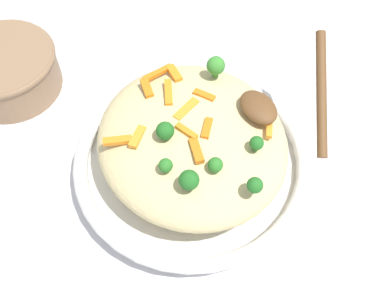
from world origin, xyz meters
TOP-DOWN VIEW (x-y plane):
  - ground_plane at (0.00, 0.00)m, footprint 2.40×2.40m
  - serving_bowl at (0.00, 0.00)m, footprint 0.32×0.32m
  - pasta_mound at (0.00, 0.00)m, footprint 0.25×0.24m
  - carrot_piece_0 at (0.06, 0.00)m, footprint 0.04×0.03m
  - carrot_piece_1 at (-0.01, 0.01)m, footprint 0.03×0.02m
  - carrot_piece_2 at (-0.05, -0.08)m, footprint 0.03×0.03m
  - carrot_piece_3 at (0.08, -0.02)m, footprint 0.03×0.01m
  - carrot_piece_4 at (-0.02, -0.01)m, footprint 0.03×0.03m
  - carrot_piece_5 at (0.02, 0.06)m, footprint 0.03×0.03m
  - carrot_piece_6 at (-0.04, 0.02)m, footprint 0.03×0.02m
  - carrot_piece_7 at (0.03, -0.04)m, footprint 0.03×0.02m
  - carrot_piece_8 at (0.03, 0.09)m, footprint 0.02×0.03m
  - carrot_piece_9 at (0.08, 0.02)m, footprint 0.03×0.02m
  - carrot_piece_10 at (0.10, -0.01)m, footprint 0.01×0.04m
  - carrot_piece_11 at (0.02, -0.01)m, footprint 0.02×0.04m
  - broccoli_floret_0 at (-0.07, -0.05)m, footprint 0.02×0.02m
  - broccoli_floret_1 at (-0.11, -0.01)m, footprint 0.02×0.02m
  - broccoli_floret_2 at (-0.07, 0.01)m, footprint 0.02×0.02m
  - broccoli_floret_3 at (-0.07, 0.05)m, footprint 0.02×0.02m
  - broccoli_floret_4 at (-0.04, 0.06)m, footprint 0.02×0.02m
  - broccoli_floret_5 at (0.00, 0.04)m, footprint 0.02×0.02m
  - broccoli_floret_6 at (0.05, -0.07)m, footprint 0.02×0.02m
  - serving_spoon at (-0.04, -0.10)m, footprint 0.13×0.12m
  - companion_bowl at (0.28, 0.16)m, footprint 0.16×0.16m

SIDE VIEW (x-z plane):
  - ground_plane at x=0.00m, z-range 0.00..0.00m
  - serving_bowl at x=0.00m, z-range 0.00..0.05m
  - companion_bowl at x=0.28m, z-range 0.00..0.07m
  - pasta_mound at x=0.00m, z-range 0.04..0.11m
  - carrot_piece_10 at x=0.10m, z-range 0.11..0.11m
  - carrot_piece_8 at x=0.03m, z-range 0.11..0.11m
  - carrot_piece_3 at x=0.08m, z-range 0.11..0.11m
  - carrot_piece_2 at x=-0.05m, z-range 0.11..0.11m
  - carrot_piece_9 at x=0.08m, z-range 0.11..0.11m
  - carrot_piece_5 at x=0.02m, z-range 0.11..0.11m
  - carrot_piece_7 at x=0.03m, z-range 0.11..0.12m
  - carrot_piece_0 at x=0.06m, z-range 0.11..0.12m
  - carrot_piece_11 at x=0.02m, z-range 0.11..0.12m
  - carrot_piece_6 at x=-0.04m, z-range 0.11..0.12m
  - carrot_piece_4 at x=-0.02m, z-range 0.11..0.12m
  - carrot_piece_1 at x=-0.01m, z-range 0.11..0.12m
  - broccoli_floret_4 at x=-0.04m, z-range 0.11..0.13m
  - broccoli_floret_2 at x=-0.07m, z-range 0.11..0.13m
  - broccoli_floret_0 at x=-0.07m, z-range 0.11..0.13m
  - broccoli_floret_1 at x=-0.11m, z-range 0.11..0.13m
  - broccoli_floret_3 at x=-0.07m, z-range 0.11..0.13m
  - broccoli_floret_5 at x=0.00m, z-range 0.11..0.14m
  - broccoli_floret_6 at x=0.05m, z-range 0.11..0.14m
  - serving_spoon at x=-0.04m, z-range 0.09..0.17m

